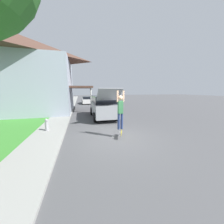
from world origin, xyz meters
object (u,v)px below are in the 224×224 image
at_px(suv_parked, 103,106).
at_px(car_down_street, 87,100).
at_px(fire_hydrant, 47,125).
at_px(skateboard, 121,132).
at_px(skateboarder, 120,109).

relative_size(suv_parked, car_down_street, 1.23).
bearing_deg(suv_parked, fire_hydrant, -141.24).
relative_size(suv_parked, fire_hydrant, 7.64).
bearing_deg(skateboard, suv_parked, 90.41).
xyz_separation_m(car_down_street, fire_hydrant, (-3.25, -16.27, -0.20)).
height_order(suv_parked, skateboard, suv_parked).
bearing_deg(skateboard, fire_hydrant, 154.19).
bearing_deg(skateboarder, skateboard, -47.34).
distance_m(suv_parked, skateboard, 5.31).
bearing_deg(skateboard, skateboarder, 132.66).
bearing_deg(car_down_street, suv_parked, -86.40).
bearing_deg(skateboarder, suv_parked, 89.89).
xyz_separation_m(suv_parked, car_down_street, (-0.82, 13.00, -0.44)).
bearing_deg(suv_parked, car_down_street, 93.60).
bearing_deg(fire_hydrant, skateboard, -25.81).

